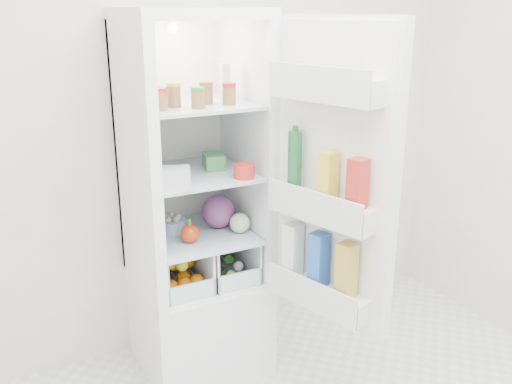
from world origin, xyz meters
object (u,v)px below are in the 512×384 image
refrigerator (193,244)px  fridge_door (331,185)px  mushroom_bowl (172,226)px  red_cabbage (218,211)px

refrigerator → fridge_door: refrigerator is taller
mushroom_bowl → red_cabbage: bearing=-11.8°
mushroom_bowl → refrigerator: bearing=-2.5°
mushroom_bowl → fridge_door: fridge_door is taller
red_cabbage → refrigerator: bearing=160.8°
red_cabbage → fridge_door: fridge_door is taller
red_cabbage → fridge_door: (0.26, -0.58, 0.26)m
fridge_door → refrigerator: bearing=15.4°
mushroom_bowl → fridge_door: bearing=-52.2°
red_cabbage → fridge_door: 0.69m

